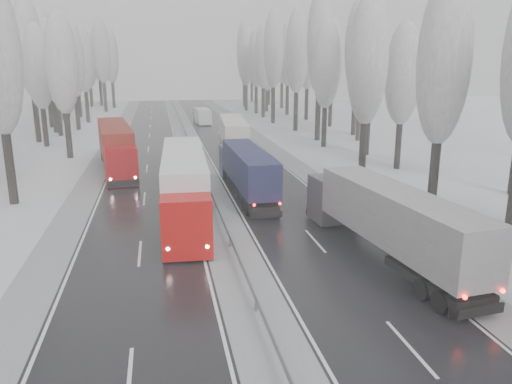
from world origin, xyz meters
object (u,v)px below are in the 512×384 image
object	(u,v)px
truck_cream_box	(233,133)
truck_red_red	(116,145)
box_truck_distant	(202,116)
truck_blue_box	(246,167)
truck_red_white	(184,182)
truck_grey_tarp	(385,216)

from	to	relation	value
truck_cream_box	truck_red_red	bearing A→B (deg)	-145.40
box_truck_distant	truck_red_red	xyz separation A→B (m)	(-11.90, -37.42, 1.24)
truck_blue_box	truck_red_white	bearing A→B (deg)	-132.83
box_truck_distant	truck_cream_box	bearing A→B (deg)	-91.96
truck_red_white	truck_red_red	size ratio (longest dim) A/B	1.01
truck_grey_tarp	truck_red_white	bearing A→B (deg)	132.40
truck_grey_tarp	truck_cream_box	xyz separation A→B (m)	(-3.41, 34.35, 0.04)
truck_blue_box	truck_cream_box	distance (m)	19.28
truck_grey_tarp	truck_red_red	distance (m)	31.47
truck_red_white	truck_red_red	bearing A→B (deg)	110.57
truck_grey_tarp	truck_cream_box	world-z (taller)	truck_cream_box
truck_cream_box	box_truck_distant	bearing A→B (deg)	96.66
truck_grey_tarp	box_truck_distant	size ratio (longest dim) A/B	2.19
truck_cream_box	truck_red_red	xyz separation A→B (m)	(-12.96, -7.47, 0.18)
box_truck_distant	truck_red_white	distance (m)	55.43
box_truck_distant	truck_red_white	bearing A→B (deg)	-100.24
truck_blue_box	truck_red_red	xyz separation A→B (m)	(-11.19, 11.73, 0.36)
truck_blue_box	box_truck_distant	xyz separation A→B (m)	(0.71, 49.16, -0.88)
truck_grey_tarp	box_truck_distant	distance (m)	64.47
truck_blue_box	box_truck_distant	size ratio (longest dim) A/B	2.04
truck_red_red	truck_cream_box	bearing A→B (deg)	22.27
truck_cream_box	truck_red_white	xyz separation A→B (m)	(-7.10, -25.13, 0.22)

